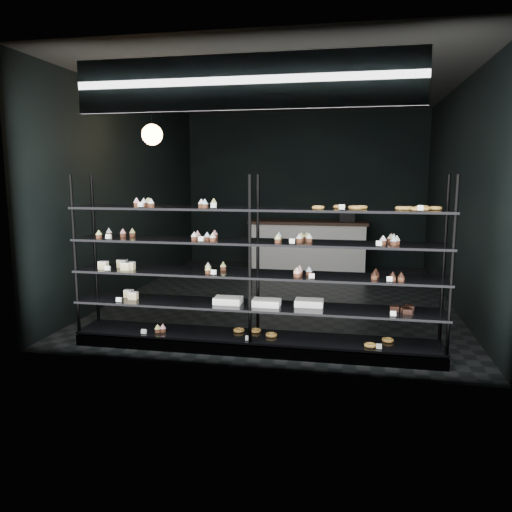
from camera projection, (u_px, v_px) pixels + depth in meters
room at (285, 195)px, 7.61m from camera, size 5.01×6.01×3.20m
display_shelf at (252, 294)px, 5.40m from camera, size 4.00×0.50×1.91m
signage at (243, 82)px, 4.59m from camera, size 3.30×0.05×0.50m
pendant_lamp at (152, 135)px, 6.84m from camera, size 0.28×0.28×0.87m
service_counter at (309, 244)px, 10.18m from camera, size 2.39×0.65×1.23m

